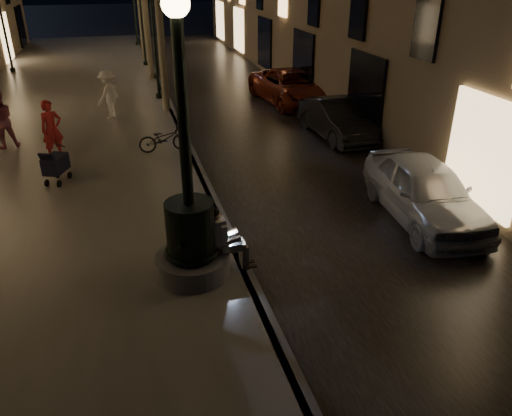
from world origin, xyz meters
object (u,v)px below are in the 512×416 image
object	(u,v)px
lamp_left_c	(0,12)
car_front	(425,191)
stroller	(55,164)
car_third	(291,87)
pedestrian_red	(52,130)
pedestrian_pink	(0,120)
lamp_curb_a	(178,57)
bicycle	(164,138)
fountain_lamppost	(190,227)
car_second	(337,119)
pedestrian_white	(109,94)
lamp_curb_c	(141,8)
seated_man_laptop	(224,237)
lamp_curb_b	(153,24)

from	to	relation	value
lamp_left_c	car_front	bearing A→B (deg)	-59.83
stroller	car_third	world-z (taller)	car_third
pedestrian_red	pedestrian_pink	size ratio (longest dim) A/B	0.98
lamp_curb_a	car_third	bearing A→B (deg)	49.08
stroller	bicycle	size ratio (longest dim) A/B	0.68
fountain_lamppost	car_second	world-z (taller)	fountain_lamppost
car_second	pedestrian_white	distance (m)	8.53
car_third	pedestrian_pink	xyz separation A→B (m)	(-10.88, -3.56, 0.40)
lamp_curb_c	fountain_lamppost	bearing A→B (deg)	-91.82
seated_man_laptop	lamp_curb_c	world-z (taller)	lamp_curb_c
lamp_curb_a	lamp_curb_c	xyz separation A→B (m)	(0.00, 16.00, 0.00)
car_front	pedestrian_white	size ratio (longest dim) A/B	2.38
car_third	pedestrian_pink	distance (m)	11.45
car_second	bicycle	distance (m)	6.00
stroller	pedestrian_pink	xyz separation A→B (m)	(-1.85, 3.49, 0.37)
stroller	car_third	size ratio (longest dim) A/B	0.21
seated_man_laptop	bicycle	distance (m)	7.07
car_second	pedestrian_white	bearing A→B (deg)	150.67
bicycle	car_front	bearing A→B (deg)	-139.22
car_second	lamp_curb_c	bearing A→B (deg)	108.73
stroller	bicycle	bearing A→B (deg)	53.24
lamp_curb_a	stroller	size ratio (longest dim) A/B	4.52
car_front	bicycle	size ratio (longest dim) A/B	2.70
lamp_curb_c	pedestrian_pink	size ratio (longest dim) A/B	2.67
car_second	car_third	distance (m)	4.90
car_second	pedestrian_pink	xyz separation A→B (m)	(-10.88, 1.34, 0.45)
seated_man_laptop	car_third	size ratio (longest dim) A/B	0.26
fountain_lamppost	bicycle	size ratio (longest dim) A/B	3.31
lamp_curb_a	car_third	distance (m)	8.77
fountain_lamppost	car_front	size ratio (longest dim) A/B	1.22
lamp_curb_c	lamp_left_c	xyz separation A→B (m)	(-7.10, 0.00, 0.00)
seated_man_laptop	car_second	world-z (taller)	seated_man_laptop
fountain_lamppost	lamp_curb_b	world-z (taller)	fountain_lamppost
car_second	pedestrian_pink	bearing A→B (deg)	171.03
seated_man_laptop	stroller	bearing A→B (deg)	123.03
fountain_lamppost	car_third	size ratio (longest dim) A/B	1.03
car_second	pedestrian_pink	size ratio (longest dim) A/B	2.20
car_front	pedestrian_red	distance (m)	10.66
car_third	pedestrian_white	world-z (taller)	pedestrian_white
seated_man_laptop	pedestrian_pink	bearing A→B (deg)	121.07
lamp_curb_a	pedestrian_white	world-z (taller)	lamp_curb_a
lamp_curb_b	lamp_left_c	world-z (taller)	same
car_front	car_third	xyz separation A→B (m)	(0.51, 11.14, -0.03)
lamp_left_c	fountain_lamppost	bearing A→B (deg)	-73.78
car_front	pedestrian_pink	distance (m)	12.85
fountain_lamppost	car_third	distance (m)	13.82
lamp_curb_c	car_front	distance (m)	21.53
seated_man_laptop	stroller	size ratio (longest dim) A/B	1.25
car_front	car_second	size ratio (longest dim) A/B	1.07
lamp_curb_c	pedestrian_white	distance (m)	11.05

